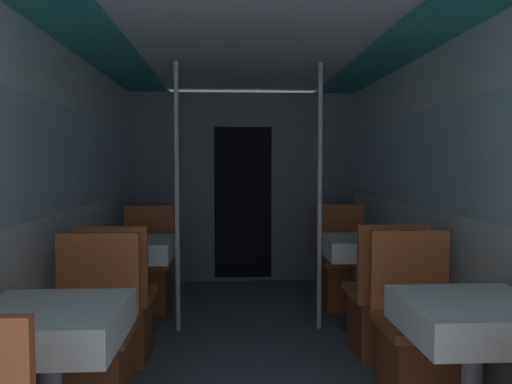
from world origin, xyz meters
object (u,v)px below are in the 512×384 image
chair_left_far_0 (91,357)px  chair_right_near_1 (383,314)px  chair_left_near_1 (118,319)px  support_pole_left_1 (177,198)px  dining_table_right_1 (361,252)px  dining_table_left_1 (134,254)px  chair_left_far_1 (147,278)px  chair_right_far_0 (420,350)px  chair_right_far_1 (344,276)px  dining_table_left_0 (50,334)px  dining_table_right_0 (473,327)px  support_pole_right_1 (320,197)px

chair_left_far_0 → chair_right_near_1: same height
chair_left_near_1 → support_pole_left_1: 1.02m
chair_left_far_0 → chair_left_near_1: size_ratio=1.00×
dining_table_right_1 → dining_table_left_1: bearing=180.0°
chair_left_near_1 → dining_table_right_1: size_ratio=1.27×
chair_left_far_1 → chair_left_near_1: bearing=90.0°
support_pole_left_1 → dining_table_right_1: bearing=-0.0°
chair_left_near_1 → support_pole_left_1: support_pole_left_1 is taller
dining_table_left_1 → chair_right_far_0: (1.80, -1.25, -0.33)m
chair_left_near_1 → chair_right_far_1: (1.80, 1.17, 0.00)m
chair_left_near_1 → dining_table_right_1: 1.92m
dining_table_left_0 → chair_right_far_1: (1.80, 2.42, -0.33)m
dining_table_right_0 → chair_right_far_0: 0.67m
dining_table_left_0 → chair_left_far_1: size_ratio=0.79×
chair_left_far_1 → chair_right_far_1: size_ratio=1.00×
dining_table_left_0 → dining_table_right_0: same height
support_pole_right_1 → chair_left_far_0: bearing=-139.5°
dining_table_left_1 → chair_left_far_1: 0.67m
chair_left_far_0 → dining_table_left_0: bearing=90.0°
dining_table_left_0 → chair_left_far_1: (-0.00, 2.42, -0.33)m
dining_table_right_0 → support_pole_right_1: support_pole_right_1 is taller
support_pole_left_1 → dining_table_right_1: support_pole_left_1 is taller
chair_right_near_1 → chair_right_far_1: 1.17m
chair_left_near_1 → chair_left_far_1: size_ratio=1.00×
chair_left_far_0 → support_pole_right_1: (1.46, 1.25, 0.77)m
support_pole_left_1 → dining_table_right_0: size_ratio=2.88×
dining_table_left_1 → chair_left_far_1: (-0.00, 0.59, -0.33)m
dining_table_right_0 → support_pole_right_1: size_ratio=0.35×
chair_left_far_0 → dining_table_right_1: (1.80, 1.25, 0.33)m
dining_table_left_0 → chair_left_far_0: (-0.00, 0.59, -0.33)m
dining_table_left_1 → dining_table_right_1: bearing=0.0°
support_pole_left_1 → chair_right_far_0: (1.46, -1.25, -0.77)m
chair_right_near_1 → dining_table_left_0: bearing=-145.2°
chair_right_far_0 → dining_table_left_1: bearing=-34.8°
chair_left_far_0 → chair_left_far_1: bearing=-90.0°
dining_table_left_1 → chair_left_far_1: bearing=90.0°
dining_table_right_0 → chair_right_near_1: (0.00, 1.25, -0.33)m
dining_table_left_0 → support_pole_right_1: bearing=51.5°
dining_table_left_1 → chair_left_near_1: 0.67m
dining_table_left_1 → chair_right_far_1: size_ratio=0.79×
dining_table_right_0 → chair_right_far_0: bearing=90.0°
chair_right_far_0 → support_pole_right_1: size_ratio=0.44×
chair_right_near_1 → support_pole_right_1: (-0.34, 0.59, 0.77)m
support_pole_left_1 → chair_right_far_1: size_ratio=2.26×
support_pole_right_1 → dining_table_right_1: bearing=-0.0°
chair_left_far_0 → support_pole_right_1: 2.07m
chair_left_far_1 → dining_table_left_1: bearing=90.0°
chair_left_far_0 → dining_table_right_1: 2.22m
chair_left_near_1 → chair_left_far_0: bearing=-90.0°
chair_left_near_1 → support_pole_right_1: support_pole_right_1 is taller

